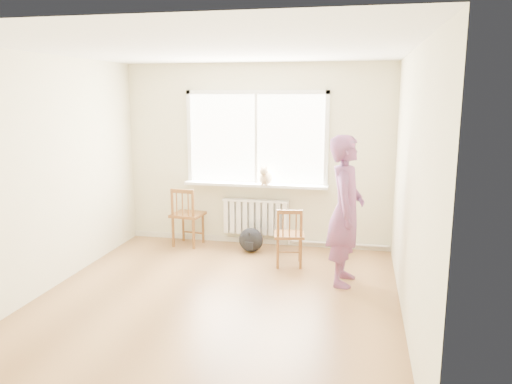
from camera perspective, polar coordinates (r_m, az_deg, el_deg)
The scene contains 13 objects.
floor at distance 5.67m, azimuth -4.66°, elevation -12.32°, with size 4.50×4.50×0.00m, color olive.
ceiling at distance 5.22m, azimuth -5.14°, elevation 15.99°, with size 4.50×4.50×0.00m, color white.
back_wall at distance 7.44m, azimuth 0.09°, elevation 4.17°, with size 4.00×0.01×2.70m, color beige.
window at distance 7.39m, azimuth 0.05°, elevation 6.55°, with size 2.12×0.05×1.42m.
windowsill at distance 7.40m, azimuth -0.08°, elevation 0.84°, with size 2.15×0.22×0.04m, color white.
radiator at distance 7.52m, azimuth -0.05°, elevation -2.82°, with size 1.00×0.12×0.55m.
heating_pipe at distance 7.50m, azimuth 9.44°, elevation -5.86°, with size 0.04×0.04×1.40m, color silver.
baseboard at distance 7.70m, azimuth 0.07°, elevation -5.57°, with size 4.00×0.03×0.08m, color beige.
chair_left at distance 7.54m, azimuth -7.96°, elevation -2.81°, with size 0.49×0.47×0.89m.
chair_right at distance 6.61m, azimuth 3.82°, elevation -5.16°, with size 0.45×0.43×0.79m.
person at distance 6.00m, azimuth 10.22°, elevation -2.12°, with size 0.65×0.43×1.79m, color #AD3951.
cat at distance 7.26m, azimuth 1.12°, elevation 1.76°, with size 0.20×0.45×0.30m.
backpack at distance 7.25m, azimuth -0.57°, elevation -5.50°, with size 0.35×0.27×0.35m, color black.
Camera 1 is at (1.50, -4.98, 2.26)m, focal length 35.00 mm.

